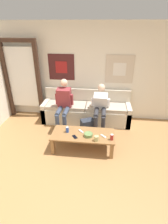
# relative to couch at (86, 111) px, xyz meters

# --- Properties ---
(ground_plane) EXTENTS (18.00, 18.00, 0.00)m
(ground_plane) POSITION_rel_couch_xyz_m (0.01, -2.27, -0.30)
(ground_plane) COLOR #9E7042
(wall_back) EXTENTS (10.00, 0.07, 2.55)m
(wall_back) POSITION_rel_couch_xyz_m (0.01, 0.34, 0.97)
(wall_back) COLOR silver
(wall_back) RESTS_ON ground_plane
(door_frame) EXTENTS (1.00, 0.10, 2.15)m
(door_frame) POSITION_rel_couch_xyz_m (-1.77, 0.12, 0.90)
(door_frame) COLOR #382319
(door_frame) RESTS_ON ground_plane
(couch) EXTENTS (2.37, 0.68, 0.86)m
(couch) POSITION_rel_couch_xyz_m (0.00, 0.00, 0.00)
(couch) COLOR beige
(couch) RESTS_ON ground_plane
(coffee_table) EXTENTS (1.33, 0.59, 0.38)m
(coffee_table) POSITION_rel_couch_xyz_m (0.06, -1.25, 0.02)
(coffee_table) COLOR olive
(coffee_table) RESTS_ON ground_plane
(person_seated_adult) EXTENTS (0.47, 0.82, 1.25)m
(person_seated_adult) POSITION_rel_couch_xyz_m (-0.54, -0.39, 0.37)
(person_seated_adult) COLOR #384256
(person_seated_adult) RESTS_ON ground_plane
(person_seated_teen) EXTENTS (0.47, 0.92, 1.12)m
(person_seated_teen) POSITION_rel_couch_xyz_m (0.39, -0.36, 0.32)
(person_seated_teen) COLOR #2D2D33
(person_seated_teen) RESTS_ON ground_plane
(backpack) EXTENTS (0.38, 0.33, 0.39)m
(backpack) POSITION_rel_couch_xyz_m (0.11, -0.67, -0.11)
(backpack) COLOR #282D38
(backpack) RESTS_ON ground_plane
(ceramic_bowl) EXTENTS (0.18, 0.18, 0.07)m
(ceramic_bowl) POSITION_rel_couch_xyz_m (0.18, -1.32, 0.12)
(ceramic_bowl) COLOR #607F47
(ceramic_bowl) RESTS_ON coffee_table
(pillar_candle) EXTENTS (0.09, 0.09, 0.12)m
(pillar_candle) POSITION_rel_couch_xyz_m (0.36, -1.46, 0.13)
(pillar_candle) COLOR tan
(pillar_candle) RESTS_ON coffee_table
(drink_can_blue) EXTENTS (0.07, 0.07, 0.12)m
(drink_can_blue) POSITION_rel_couch_xyz_m (-0.28, -1.23, 0.14)
(drink_can_blue) COLOR #28479E
(drink_can_blue) RESTS_ON coffee_table
(drink_can_red) EXTENTS (0.07, 0.07, 0.12)m
(drink_can_red) POSITION_rel_couch_xyz_m (0.66, -1.39, 0.14)
(drink_can_red) COLOR maroon
(drink_can_red) RESTS_ON coffee_table
(game_controller_near_left) EXTENTS (0.13, 0.12, 0.03)m
(game_controller_near_left) POSITION_rel_couch_xyz_m (0.49, -1.31, 0.09)
(game_controller_near_left) COLOR white
(game_controller_near_left) RESTS_ON coffee_table
(game_controller_near_right) EXTENTS (0.12, 0.13, 0.03)m
(game_controller_near_right) POSITION_rel_couch_xyz_m (0.01, -1.18, 0.09)
(game_controller_near_right) COLOR white
(game_controller_near_right) RESTS_ON coffee_table
(cell_phone) EXTENTS (0.14, 0.15, 0.01)m
(cell_phone) POSITION_rel_couch_xyz_m (-0.09, -1.39, 0.09)
(cell_phone) COLOR black
(cell_phone) RESTS_ON coffee_table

